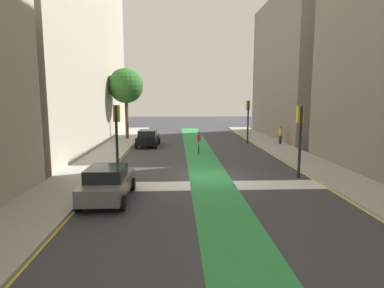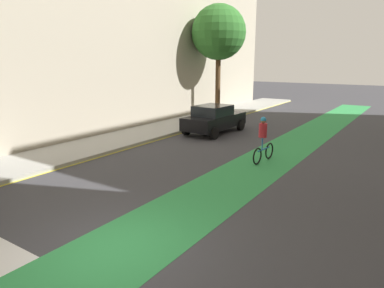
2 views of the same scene
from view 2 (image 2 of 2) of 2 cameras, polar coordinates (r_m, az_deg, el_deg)
ground_plane at (r=8.11m, az=-12.56°, el=-16.44°), size 120.00×120.00×0.00m
bike_lane_paint at (r=8.01m, az=-11.83°, el=-16.74°), size 2.40×60.00×0.01m
car_black_left_far at (r=19.73m, az=3.63°, el=4.14°), size 2.14×4.26×1.57m
cyclist_in_lane at (r=14.17m, az=11.56°, el=0.87°), size 0.32×1.73×1.86m
street_tree_near at (r=25.45m, az=4.39°, el=17.68°), size 3.79×3.79×7.65m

